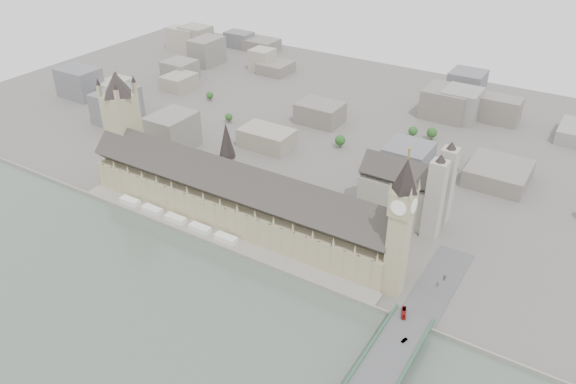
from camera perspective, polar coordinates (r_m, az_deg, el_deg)
The scene contains 15 objects.
ground at distance 437.55m, azimuth -6.79°, elevation -4.24°, with size 900.00×900.00×0.00m, color #595651.
river_thames at distance 358.17m, azimuth -23.88°, elevation -16.99°, with size 600.00×600.00×0.00m, color #445045.
embankment_wall at distance 427.44m, azimuth -8.03°, elevation -5.05°, with size 600.00×1.50×3.00m, color slate.
river_terrace at distance 432.32m, azimuth -7.41°, elevation -4.61°, with size 270.00×15.00×2.00m, color slate.
terrace_tents at distance 453.59m, azimuth -11.36°, elevation -2.67°, with size 118.00×7.00×4.00m.
palace_of_westminster at distance 437.88m, azimuth -5.40°, elevation -0.56°, with size 265.00×40.73×55.44m.
elizabeth_tower at distance 354.13m, azimuth 11.39°, elevation -2.69°, with size 17.00×17.00×107.50m.
victoria_tower at distance 502.88m, azimuth -16.46°, elevation 6.80°, with size 30.00×30.00×100.00m.
central_tower at distance 430.51m, azimuth -6.20°, elevation 4.18°, with size 13.00×13.00×48.00m.
westminster_abbey at distance 449.03m, azimuth 11.92°, elevation 0.07°, with size 68.00×36.00×64.00m.
city_skyline_inland at distance 613.60m, azimuth 7.36°, elevation 8.56°, with size 720.00×360.00×38.00m, color gray, non-canonical shape.
park_trees at distance 478.46m, azimuth -3.41°, elevation 0.37°, with size 110.00×30.00×15.00m, color #204318, non-canonical shape.
red_bus_north at distance 356.93m, azimuth 11.70°, elevation -11.92°, with size 2.40×10.24×2.85m, color maroon.
car_silver at distance 341.39m, azimuth 11.73°, elevation -14.53°, with size 1.50×4.31×1.42m, color gray.
car_approach at distance 389.87m, azimuth 15.63°, elevation -8.38°, with size 1.86×4.58×1.33m, color gray.
Camera 1 is at (230.87, -273.90, 251.25)m, focal length 35.00 mm.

